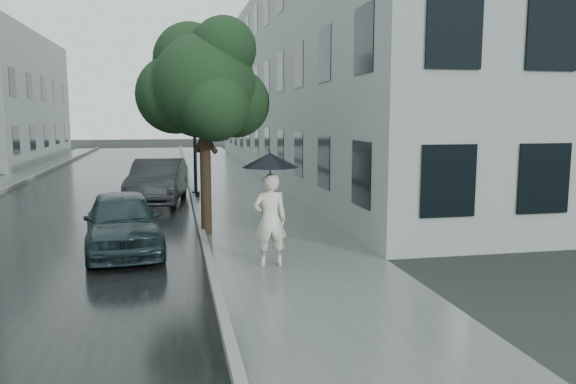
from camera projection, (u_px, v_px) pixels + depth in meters
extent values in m
plane|color=black|center=(309.00, 288.00, 9.61)|extent=(120.00, 120.00, 0.00)
cube|color=slate|center=(240.00, 193.00, 21.31)|extent=(3.50, 60.00, 0.01)
cube|color=slate|center=(192.00, 192.00, 20.93)|extent=(0.15, 60.00, 0.15)
cube|color=black|center=(94.00, 197.00, 20.25)|extent=(6.85, 60.00, 0.00)
cube|color=gray|center=(323.00, 84.00, 29.01)|extent=(7.00, 36.00, 9.00)
cube|color=black|center=(257.00, 83.00, 28.32)|extent=(0.08, 32.40, 7.20)
cube|color=black|center=(43.00, 98.00, 36.12)|extent=(0.08, 16.20, 6.40)
imported|color=beige|center=(270.00, 220.00, 10.89)|extent=(0.68, 0.46, 1.82)
cylinder|color=black|center=(270.00, 191.00, 10.83)|extent=(0.02, 0.02, 0.93)
cone|color=black|center=(270.00, 160.00, 10.75)|extent=(1.45, 1.45, 0.28)
cylinder|color=black|center=(270.00, 152.00, 10.73)|extent=(0.02, 0.02, 0.08)
cylinder|color=black|center=(270.00, 217.00, 10.90)|extent=(0.03, 0.03, 0.06)
cylinder|color=#332619|center=(206.00, 181.00, 13.73)|extent=(0.27, 0.27, 2.66)
sphere|color=#1D3B1A|center=(204.00, 86.00, 13.41)|extent=(2.50, 2.50, 2.50)
sphere|color=#1D3B1A|center=(235.00, 103.00, 13.90)|extent=(1.72, 1.72, 1.72)
sphere|color=#1D3B1A|center=(175.00, 95.00, 13.68)|extent=(1.92, 1.92, 1.92)
sphere|color=#1D3B1A|center=(214.00, 106.00, 12.86)|extent=(1.62, 1.62, 1.62)
sphere|color=#1D3B1A|center=(190.00, 60.00, 13.82)|extent=(1.82, 1.82, 1.82)
sphere|color=#1D3B1A|center=(224.00, 49.00, 13.21)|extent=(1.55, 1.55, 1.55)
cylinder|color=black|center=(194.00, 129.00, 19.89)|extent=(0.12, 0.12, 4.85)
cylinder|color=black|center=(196.00, 194.00, 20.21)|extent=(0.28, 0.28, 0.20)
cylinder|color=black|center=(186.00, 60.00, 19.58)|extent=(0.50, 0.24, 0.08)
sphere|color=silver|center=(178.00, 61.00, 19.63)|extent=(0.32, 0.32, 0.32)
imported|color=#1B2C2F|center=(123.00, 222.00, 12.08)|extent=(1.99, 4.00, 1.31)
imported|color=#24272A|center=(158.00, 181.00, 18.85)|extent=(2.11, 4.60, 1.46)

